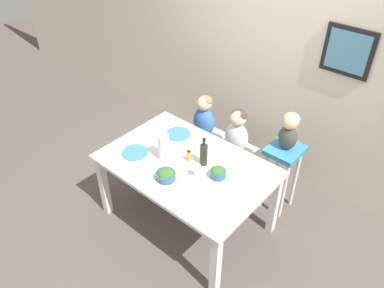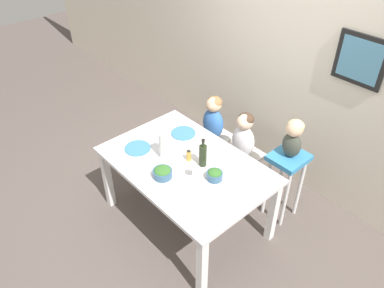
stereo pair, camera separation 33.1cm
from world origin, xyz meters
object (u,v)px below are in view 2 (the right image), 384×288
object	(u,v)px
chair_far_center	(241,160)
wine_bottle	(203,155)
paper_towel_roll	(165,145)
person_baby_right	(293,136)
dinner_plate_front_left	(138,148)
person_child_left	(213,117)
salad_bowl_small	(215,175)
dinner_plate_back_left	(183,133)
salad_bowl_large	(163,172)
chair_far_left	(212,141)
wine_glass_near	(194,168)
dinner_plate_back_right	(245,180)
person_child_center	(244,135)
chair_right_highchair	(286,170)

from	to	relation	value
chair_far_center	wine_bottle	bearing A→B (deg)	-80.74
paper_towel_roll	wine_bottle	bearing A→B (deg)	28.60
person_baby_right	wine_bottle	world-z (taller)	person_baby_right
wine_bottle	dinner_plate_front_left	world-z (taller)	wine_bottle
person_child_left	salad_bowl_small	world-z (taller)	person_child_left
paper_towel_roll	dinner_plate_front_left	distance (m)	0.32
chair_far_center	person_child_left	distance (m)	0.55
dinner_plate_front_left	chair_far_center	bearing A→B (deg)	64.15
chair_far_center	dinner_plate_back_left	xyz separation A→B (m)	(-0.37, -0.50, 0.39)
salad_bowl_large	salad_bowl_small	distance (m)	0.45
salad_bowl_large	salad_bowl_small	xyz separation A→B (m)	(0.32, 0.31, -0.00)
chair_far_left	chair_far_center	xyz separation A→B (m)	(0.44, 0.00, 0.00)
paper_towel_roll	salad_bowl_small	bearing A→B (deg)	13.46
chair_far_left	wine_bottle	xyz separation A→B (m)	(0.55, -0.68, 0.50)
paper_towel_roll	salad_bowl_small	xyz separation A→B (m)	(0.52, 0.13, -0.08)
wine_glass_near	dinner_plate_back_left	bearing A→B (deg)	147.11
dinner_plate_back_right	wine_glass_near	bearing A→B (deg)	-135.89
chair_far_center	person_child_center	bearing A→B (deg)	90.00
dinner_plate_back_right	chair_right_highchair	bearing A→B (deg)	84.01
chair_right_highchair	dinner_plate_back_right	size ratio (longest dim) A/B	3.07
salad_bowl_large	dinner_plate_front_left	distance (m)	0.48
person_baby_right	salad_bowl_large	xyz separation A→B (m)	(-0.56, -1.05, -0.18)
chair_far_center	person_child_center	world-z (taller)	person_child_center
dinner_plate_front_left	person_child_left	bearing A→B (deg)	88.16
person_child_center	dinner_plate_back_right	distance (m)	0.75
paper_towel_roll	wine_glass_near	bearing A→B (deg)	0.12
chair_far_center	person_child_center	distance (m)	0.33
chair_far_center	dinner_plate_front_left	distance (m)	1.16
chair_right_highchair	dinner_plate_back_right	bearing A→B (deg)	-95.99
person_child_left	wine_glass_near	world-z (taller)	person_child_left
chair_far_left	salad_bowl_large	bearing A→B (deg)	-67.30
dinner_plate_back_left	salad_bowl_large	bearing A→B (deg)	-56.43
person_child_left	person_baby_right	size ratio (longest dim) A/B	1.32
salad_bowl_small	dinner_plate_front_left	xyz separation A→B (m)	(-0.79, -0.25, -0.04)
dinner_plate_front_left	dinner_plate_back_left	distance (m)	0.50
person_baby_right	wine_glass_near	bearing A→B (deg)	-113.41
chair_far_left	salad_bowl_large	world-z (taller)	salad_bowl_large
paper_towel_roll	salad_bowl_large	bearing A→B (deg)	-42.78
chair_right_highchair	wine_glass_near	distance (m)	0.98
salad_bowl_small	dinner_plate_back_left	world-z (taller)	salad_bowl_small
person_child_left	paper_towel_roll	world-z (taller)	paper_towel_roll
chair_far_left	person_baby_right	world-z (taller)	person_baby_right
person_child_left	dinner_plate_back_right	distance (m)	1.09
person_child_center	dinner_plate_back_right	world-z (taller)	person_child_center
chair_far_left	wine_bottle	bearing A→B (deg)	-50.88
chair_far_center	salad_bowl_small	xyz separation A→B (m)	(0.31, -0.73, 0.43)
person_baby_right	paper_towel_roll	xyz separation A→B (m)	(-0.77, -0.86, -0.10)
chair_far_center	dinner_plate_back_right	world-z (taller)	dinner_plate_back_right
chair_far_center	person_baby_right	size ratio (longest dim) A/B	1.15
chair_right_highchair	person_child_left	bearing A→B (deg)	179.93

